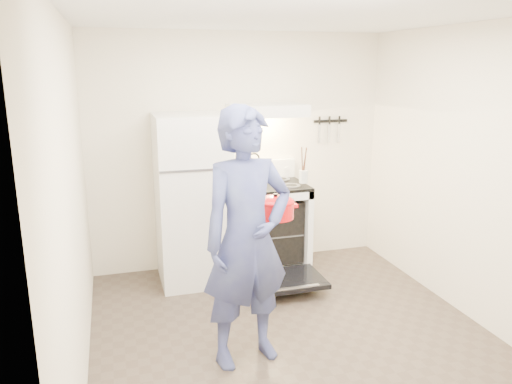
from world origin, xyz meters
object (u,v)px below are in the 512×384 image
tea_kettle (254,167)px  person (247,239)px  refrigerator (193,200)px  dutch_oven (275,210)px  stove_body (269,229)px

tea_kettle → person: (-0.57, -1.79, -0.15)m
refrigerator → person: size_ratio=0.89×
refrigerator → person: person is taller
tea_kettle → dutch_oven: 1.51m
refrigerator → person: (0.14, -1.55, 0.10)m
stove_body → tea_kettle: tea_kettle is taller
refrigerator → stove_body: refrigerator is taller
stove_body → dutch_oven: bearing=-105.6°
person → tea_kettle: bearing=59.9°
refrigerator → dutch_oven: size_ratio=4.75×
refrigerator → dutch_oven: 1.35m
refrigerator → tea_kettle: 0.79m
stove_body → person: size_ratio=0.48×
tea_kettle → dutch_oven: size_ratio=0.83×
tea_kettle → person: 1.88m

